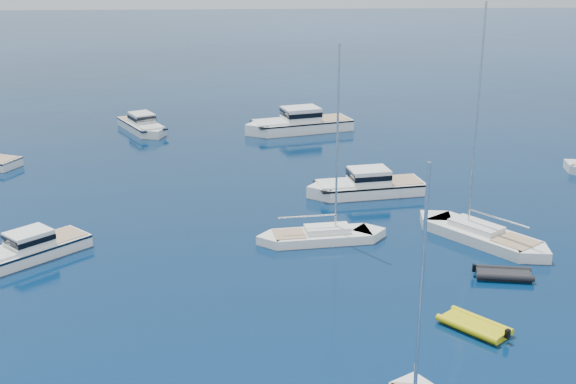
# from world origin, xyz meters

# --- Properties ---
(motor_cruiser_left) EXTENTS (8.00, 7.93, 2.26)m
(motor_cruiser_left) POSITION_xyz_m (-17.44, 20.15, 0.00)
(motor_cruiser_left) COLOR white
(motor_cruiser_left) RESTS_ON ground
(motor_cruiser_centre) EXTENTS (10.43, 4.66, 2.64)m
(motor_cruiser_centre) POSITION_xyz_m (5.69, 31.53, 0.00)
(motor_cruiser_centre) COLOR white
(motor_cruiser_centre) RESTS_ON ground
(motor_cruiser_distant) EXTENTS (12.81, 7.09, 3.21)m
(motor_cruiser_distant) POSITION_xyz_m (1.81, 52.35, 0.00)
(motor_cruiser_distant) COLOR white
(motor_cruiser_distant) RESTS_ON ground
(motor_cruiser_horizon) EXTENTS (6.73, 9.42, 2.40)m
(motor_cruiser_horizon) POSITION_xyz_m (-14.51, 53.33, 0.00)
(motor_cruiser_horizon) COLOR silver
(motor_cruiser_horizon) RESTS_ON ground
(sailboat_mid_r) EXTENTS (8.88, 10.40, 16.05)m
(sailboat_mid_r) POSITION_xyz_m (11.87, 21.50, 0.00)
(sailboat_mid_r) COLOR silver
(sailboat_mid_r) RESTS_ON ground
(sailboat_centre) EXTENTS (9.43, 3.46, 13.54)m
(sailboat_centre) POSITION_xyz_m (1.28, 22.05, 0.00)
(sailboat_centre) COLOR white
(sailboat_centre) RESTS_ON ground
(tender_yellow) EXTENTS (4.03, 4.22, 0.95)m
(tender_yellow) POSITION_xyz_m (7.93, 9.63, 0.00)
(tender_yellow) COLOR #C8BE0B
(tender_yellow) RESTS_ON ground
(tender_grey_near) EXTENTS (3.78, 2.52, 0.95)m
(tender_grey_near) POSITION_xyz_m (11.49, 15.73, 0.00)
(tender_grey_near) COLOR black
(tender_grey_near) RESTS_ON ground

